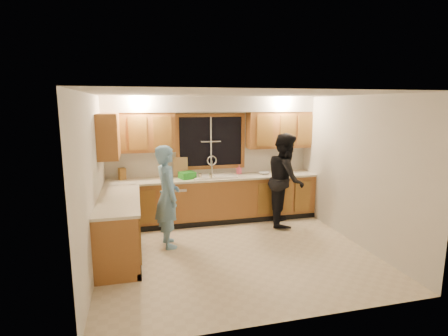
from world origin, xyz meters
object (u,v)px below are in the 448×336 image
object	(u,v)px
dish_crate	(187,175)
bowl	(264,173)
woman	(285,179)
knife_block	(122,174)
dishwasher	(172,204)
man	(167,196)
sink	(214,179)
soap_bottle	(239,169)
stove	(118,241)

from	to	relation	value
dish_crate	bowl	xyz separation A→B (m)	(1.60, 0.01, -0.04)
woman	bowl	size ratio (longest dim) A/B	8.58
bowl	knife_block	bearing A→B (deg)	175.91
dishwasher	man	world-z (taller)	man
sink	dish_crate	distance (m)	0.56
man	soap_bottle	xyz separation A→B (m)	(1.60, 1.22, 0.16)
knife_block	dish_crate	size ratio (longest dim) A/B	0.81
knife_block	bowl	world-z (taller)	knife_block
stove	knife_block	bearing A→B (deg)	89.32
woman	soap_bottle	size ratio (longest dim) A/B	9.83
woman	bowl	world-z (taller)	woman
woman	stove	bearing A→B (deg)	131.93
knife_block	dish_crate	xyz separation A→B (m)	(1.23, -0.21, -0.05)
man	knife_block	xyz separation A→B (m)	(-0.75, 1.23, 0.18)
soap_bottle	knife_block	bearing A→B (deg)	179.86
stove	bowl	xyz separation A→B (m)	(2.86, 1.80, 0.50)
dishwasher	man	distance (m)	1.14
sink	soap_bottle	distance (m)	0.61
woman	knife_block	distance (m)	3.17
dishwasher	woman	size ratio (longest dim) A/B	0.45
dishwasher	woman	distance (m)	2.28
soap_bottle	bowl	xyz separation A→B (m)	(0.49, -0.20, -0.07)
dish_crate	man	bearing A→B (deg)	-115.10
man	woman	bearing A→B (deg)	-85.17
stove	bowl	bearing A→B (deg)	32.13
bowl	soap_bottle	bearing A→B (deg)	157.95
knife_block	man	bearing A→B (deg)	-83.65
dishwasher	bowl	size ratio (longest dim) A/B	3.88
man	soap_bottle	distance (m)	2.02
woman	knife_block	size ratio (longest dim) A/B	8.09
knife_block	bowl	distance (m)	2.84
stove	knife_block	size ratio (longest dim) A/B	4.02
dish_crate	knife_block	bearing A→B (deg)	170.33
dishwasher	knife_block	distance (m)	1.13
stove	knife_block	distance (m)	2.08
man	soap_bottle	world-z (taller)	man
dishwasher	bowl	distance (m)	1.98
dishwasher	stove	size ratio (longest dim) A/B	0.91
sink	soap_bottle	bearing A→B (deg)	16.29
man	soap_bottle	size ratio (longest dim) A/B	9.24
stove	soap_bottle	bearing A→B (deg)	40.02
dishwasher	woman	xyz separation A→B (m)	(2.16, -0.51, 0.50)
man	woman	distance (m)	2.40
stove	bowl	size ratio (longest dim) A/B	4.26
soap_bottle	woman	bearing A→B (deg)	-43.05
woman	dish_crate	distance (m)	1.93
sink	knife_block	size ratio (longest dim) A/B	3.84
stove	bowl	world-z (taller)	bowl
knife_block	bowl	bearing A→B (deg)	-29.26
sink	dishwasher	world-z (taller)	sink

